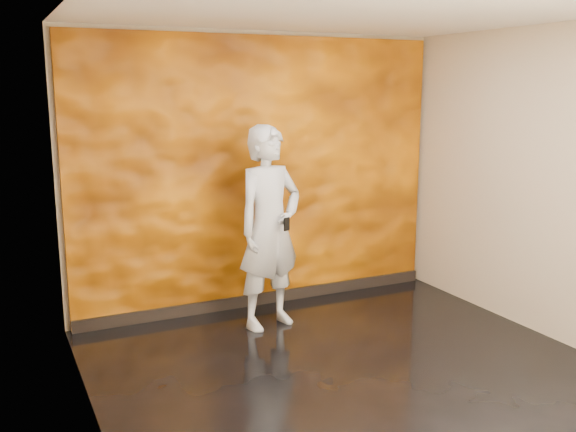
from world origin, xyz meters
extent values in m
cube|color=black|center=(0.00, 0.00, -0.01)|extent=(4.00, 4.00, 0.01)
cube|color=#B9A58D|center=(0.00, 2.00, 1.40)|extent=(4.00, 0.02, 2.80)
cube|color=#B9A58D|center=(-2.00, 0.00, 1.40)|extent=(0.02, 4.00, 2.80)
cube|color=#B9A58D|center=(2.00, 0.00, 1.40)|extent=(0.02, 4.00, 2.80)
cube|color=white|center=(0.00, 0.00, 2.80)|extent=(4.00, 4.00, 0.01)
cube|color=orange|center=(0.00, 1.96, 1.38)|extent=(3.90, 0.06, 2.75)
cube|color=black|center=(0.00, 1.92, 0.06)|extent=(3.90, 0.04, 0.12)
imported|color=#A6ACB6|center=(-0.19, 1.34, 0.96)|extent=(0.79, 0.62, 1.92)
cube|color=black|center=(-0.14, 1.06, 1.04)|extent=(0.07, 0.04, 0.12)
camera|label=1|loc=(-2.56, -4.03, 2.26)|focal=40.00mm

